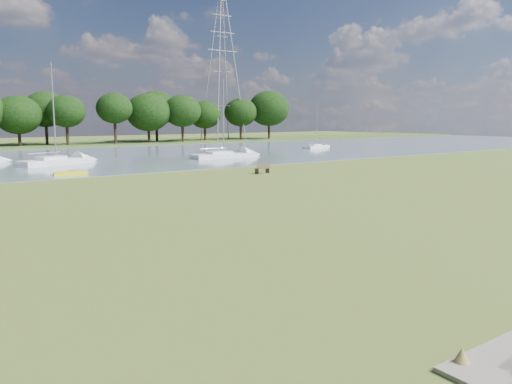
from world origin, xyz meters
TOP-DOWN VIEW (x-y plane):
  - ground at (0.00, 0.00)m, footprint 220.00×220.00m
  - river at (0.00, 42.00)m, footprint 220.00×40.00m
  - riverbank_bench at (14.81, 16.35)m, footprint 1.53×0.68m
  - kayak at (1.15, 24.41)m, footprint 2.71×0.80m
  - pylon at (43.66, 70.00)m, footprint 6.67×4.68m
  - sailboat_1 at (41.40, 39.22)m, footprint 5.45×2.72m
  - sailboat_3 at (2.36, 34.33)m, footprint 7.63×4.51m
  - sailboat_4 at (20.47, 32.06)m, footprint 8.02×2.42m

SIDE VIEW (x-z plane):
  - ground at x=0.00m, z-range 0.00..0.00m
  - river at x=0.00m, z-range -0.05..0.05m
  - kayak at x=1.15m, z-range 0.05..0.32m
  - sailboat_1 at x=41.40m, z-range -2.85..3.73m
  - riverbank_bench at x=14.81m, z-range 0.00..0.91m
  - sailboat_4 at x=20.47m, z-range -4.01..5.04m
  - sailboat_3 at x=2.36m, z-range -4.41..5.55m
  - pylon at x=43.66m, z-range 3.78..32.89m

